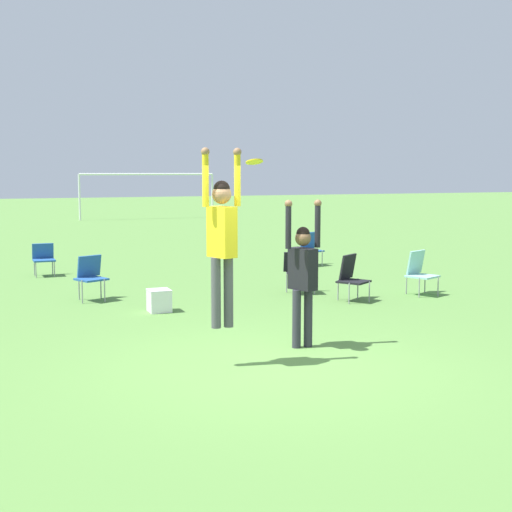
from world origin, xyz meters
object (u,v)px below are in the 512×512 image
(camping_chair_0, at_px, (90,274))
(cooler_box, at_px, (159,301))
(person_jumping, at_px, (222,233))
(camping_chair_5, at_px, (419,270))
(camping_chair_3, at_px, (44,257))
(camping_chair_2, at_px, (351,275))
(person_defending, at_px, (303,270))
(frisbee, at_px, (254,162))
(camping_chair_4, at_px, (299,269))
(camping_chair_1, at_px, (310,247))

(camping_chair_0, bearing_deg, cooler_box, 96.86)
(person_jumping, distance_m, camping_chair_5, 6.52)
(camping_chair_3, height_order, camping_chair_5, camping_chair_5)
(camping_chair_2, xyz_separation_m, camping_chair_5, (1.59, 0.09, 0.00))
(person_jumping, distance_m, person_defending, 1.55)
(cooler_box, bearing_deg, camping_chair_5, -1.98)
(person_jumping, relative_size, frisbee, 9.77)
(camping_chair_3, bearing_deg, cooler_box, 104.61)
(frisbee, xyz_separation_m, camping_chair_4, (2.63, 4.22, -2.07))
(person_jumping, xyz_separation_m, camping_chair_5, (5.35, 3.52, -1.20))
(frisbee, height_order, camping_chair_4, frisbee)
(person_defending, bearing_deg, cooler_box, -179.27)
(camping_chair_1, height_order, camping_chair_4, camping_chair_1)
(camping_chair_3, bearing_deg, person_jumping, 97.64)
(camping_chair_5, bearing_deg, frisbee, 9.37)
(person_jumping, distance_m, camping_chair_3, 9.13)
(cooler_box, bearing_deg, camping_chair_0, 120.33)
(camping_chair_3, xyz_separation_m, camping_chair_5, (6.68, -5.43, 0.04))
(camping_chair_1, bearing_deg, frisbee, 44.91)
(person_jumping, xyz_separation_m, camping_chair_1, (5.29, 8.32, -1.19))
(person_jumping, bearing_deg, camping_chair_0, -11.43)
(person_defending, distance_m, camping_chair_0, 5.29)
(camping_chair_2, height_order, camping_chair_5, same)
(person_defending, xyz_separation_m, camping_chair_3, (-2.67, 8.46, -0.64))
(person_defending, relative_size, camping_chair_4, 2.50)
(person_defending, distance_m, camping_chair_1, 8.79)
(camping_chair_3, distance_m, camping_chair_4, 6.30)
(frisbee, xyz_separation_m, camping_chair_3, (-1.90, 8.59, -2.11))
(camping_chair_2, relative_size, camping_chair_5, 1.00)
(frisbee, relative_size, cooler_box, 0.58)
(camping_chair_0, height_order, cooler_box, camping_chair_0)
(camping_chair_3, bearing_deg, camping_chair_2, 131.87)
(person_defending, xyz_separation_m, camping_chair_4, (1.86, 4.09, -0.60))
(camping_chair_1, relative_size, camping_chair_5, 0.99)
(frisbee, bearing_deg, person_jumping, -148.02)
(person_defending, height_order, camping_chair_0, person_defending)
(person_jumping, height_order, camping_chair_4, person_jumping)
(person_jumping, bearing_deg, frisbee, -78.17)
(camping_chair_1, relative_size, camping_chair_2, 0.99)
(camping_chair_1, relative_size, camping_chair_3, 1.14)
(camping_chair_4, height_order, camping_chair_5, camping_chair_5)
(camping_chair_4, relative_size, camping_chair_5, 0.94)
(camping_chair_1, bearing_deg, camping_chair_3, -19.85)
(camping_chair_3, relative_size, camping_chair_5, 0.87)
(camping_chair_3, distance_m, cooler_box, 5.45)
(cooler_box, bearing_deg, frisbee, -82.25)
(camping_chair_3, bearing_deg, camping_chair_4, 135.23)
(person_defending, relative_size, camping_chair_1, 2.39)
(camping_chair_4, bearing_deg, camping_chair_2, 128.22)
(frisbee, height_order, camping_chair_1, frisbee)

